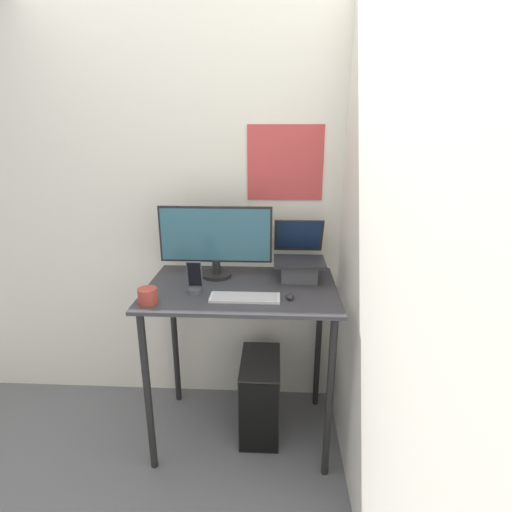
# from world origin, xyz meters

# --- Properties ---
(ground_plane) EXTENTS (12.00, 12.00, 0.00)m
(ground_plane) POSITION_xyz_m (0.00, 0.00, 0.00)
(ground_plane) COLOR slate
(wall_back) EXTENTS (6.00, 0.06, 2.60)m
(wall_back) POSITION_xyz_m (0.00, 0.76, 1.30)
(wall_back) COLOR silver
(wall_back) RESTS_ON ground_plane
(wall_side_right) EXTENTS (0.05, 6.00, 2.60)m
(wall_side_right) POSITION_xyz_m (0.61, 0.00, 1.30)
(wall_side_right) COLOR silver
(wall_side_right) RESTS_ON ground_plane
(desk) EXTENTS (1.04, 0.68, 0.97)m
(desk) POSITION_xyz_m (0.00, 0.34, 0.82)
(desk) COLOR #333338
(desk) RESTS_ON ground_plane
(laptop) EXTENTS (0.29, 0.32, 0.32)m
(laptop) POSITION_xyz_m (0.32, 0.49, 1.06)
(laptop) COLOR #4C4C51
(laptop) RESTS_ON desk
(monitor) EXTENTS (0.64, 0.17, 0.41)m
(monitor) POSITION_xyz_m (-0.16, 0.50, 1.18)
(monitor) COLOR black
(monitor) RESTS_ON desk
(keyboard) EXTENTS (0.36, 0.12, 0.02)m
(keyboard) POSITION_xyz_m (0.03, 0.18, 0.97)
(keyboard) COLOR silver
(keyboard) RESTS_ON desk
(mouse) EXTENTS (0.04, 0.06, 0.03)m
(mouse) POSITION_xyz_m (0.26, 0.19, 0.98)
(mouse) COLOR #262626
(mouse) RESTS_ON desk
(cell_phone) EXTENTS (0.08, 0.07, 0.18)m
(cell_phone) POSITION_xyz_m (-0.24, 0.25, 1.02)
(cell_phone) COLOR #4C4C51
(cell_phone) RESTS_ON desk
(computer_tower) EXTENTS (0.23, 0.43, 0.48)m
(computer_tower) POSITION_xyz_m (0.10, 0.37, 0.24)
(computer_tower) COLOR black
(computer_tower) RESTS_ON ground_plane
(mug) EXTENTS (0.10, 0.10, 0.08)m
(mug) POSITION_xyz_m (-0.44, 0.10, 1.01)
(mug) COLOR #9E382D
(mug) RESTS_ON desk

